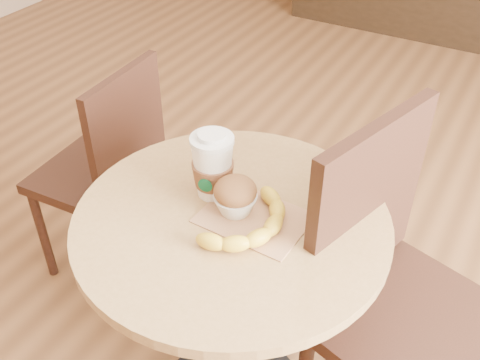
{
  "coord_description": "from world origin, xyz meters",
  "views": [
    {
      "loc": [
        0.61,
        -0.93,
        1.61
      ],
      "look_at": [
        0.11,
        -0.05,
        0.83
      ],
      "focal_mm": 42.0,
      "sensor_mm": 36.0,
      "label": 1
    }
  ],
  "objects_px": {
    "cafe_table": "(232,277)",
    "banana": "(252,222)",
    "chair_left": "(108,169)",
    "chair_right": "(397,298)",
    "coffee_cup": "(213,167)",
    "muffin": "(235,196)"
  },
  "relations": [
    {
      "from": "chair_left",
      "to": "muffin",
      "type": "relative_size",
      "value": 8.29
    },
    {
      "from": "cafe_table",
      "to": "banana",
      "type": "bearing_deg",
      "value": -12.28
    },
    {
      "from": "muffin",
      "to": "chair_right",
      "type": "bearing_deg",
      "value": 18.03
    },
    {
      "from": "banana",
      "to": "coffee_cup",
      "type": "bearing_deg",
      "value": 171.27
    },
    {
      "from": "muffin",
      "to": "banana",
      "type": "xyz_separation_m",
      "value": [
        0.06,
        -0.03,
        -0.03
      ]
    },
    {
      "from": "banana",
      "to": "cafe_table",
      "type": "bearing_deg",
      "value": -175.81
    },
    {
      "from": "chair_right",
      "to": "coffee_cup",
      "type": "xyz_separation_m",
      "value": [
        -0.46,
        -0.09,
        0.28
      ]
    },
    {
      "from": "coffee_cup",
      "to": "banana",
      "type": "relative_size",
      "value": 0.63
    },
    {
      "from": "cafe_table",
      "to": "banana",
      "type": "distance_m",
      "value": 0.23
    },
    {
      "from": "cafe_table",
      "to": "coffee_cup",
      "type": "xyz_separation_m",
      "value": [
        -0.08,
        0.05,
        0.28
      ]
    },
    {
      "from": "chair_right",
      "to": "cafe_table",
      "type": "bearing_deg",
      "value": 126.97
    },
    {
      "from": "chair_left",
      "to": "coffee_cup",
      "type": "distance_m",
      "value": 0.72
    },
    {
      "from": "chair_left",
      "to": "cafe_table",
      "type": "bearing_deg",
      "value": 64.01
    },
    {
      "from": "chair_left",
      "to": "chair_right",
      "type": "distance_m",
      "value": 1.05
    },
    {
      "from": "cafe_table",
      "to": "banana",
      "type": "relative_size",
      "value": 2.77
    },
    {
      "from": "cafe_table",
      "to": "muffin",
      "type": "bearing_deg",
      "value": 92.07
    },
    {
      "from": "cafe_table",
      "to": "chair_left",
      "type": "bearing_deg",
      "value": 156.86
    },
    {
      "from": "cafe_table",
      "to": "chair_right",
      "type": "relative_size",
      "value": 0.76
    },
    {
      "from": "chair_right",
      "to": "muffin",
      "type": "relative_size",
      "value": 9.62
    },
    {
      "from": "cafe_table",
      "to": "coffee_cup",
      "type": "relative_size",
      "value": 4.37
    },
    {
      "from": "cafe_table",
      "to": "coffee_cup",
      "type": "distance_m",
      "value": 0.3
    },
    {
      "from": "chair_right",
      "to": "banana",
      "type": "distance_m",
      "value": 0.42
    }
  ]
}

